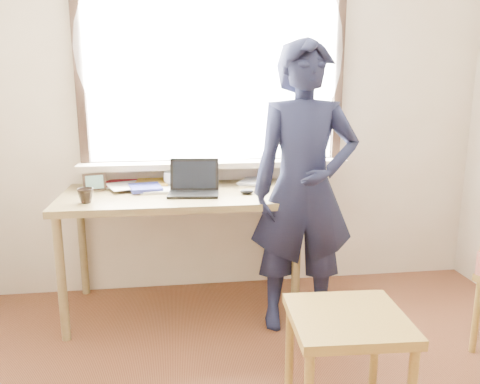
{
  "coord_description": "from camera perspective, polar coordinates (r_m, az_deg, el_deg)",
  "views": [
    {
      "loc": [
        -0.46,
        -1.3,
        1.47
      ],
      "look_at": [
        -0.16,
        0.95,
        0.94
      ],
      "focal_mm": 35.0,
      "sensor_mm": 36.0,
      "label": 1
    }
  ],
  "objects": [
    {
      "name": "laptop",
      "position": [
        2.96,
        -5.64,
        0.79
      ],
      "size": [
        0.33,
        0.28,
        0.21
      ],
      "color": "black",
      "rests_on": "desk"
    },
    {
      "name": "mug_dark",
      "position": [
        2.86,
        -18.31,
        -0.42
      ],
      "size": [
        0.13,
        0.13,
        0.09
      ],
      "primitive_type": "imported",
      "rotation": [
        0.0,
        0.0,
        -0.68
      ],
      "color": "black",
      "rests_on": "desk"
    },
    {
      "name": "book_b",
      "position": [
        3.31,
        0.21,
        1.39
      ],
      "size": [
        0.28,
        0.31,
        0.02
      ],
      "primitive_type": "imported",
      "rotation": [
        0.0,
        0.0,
        -0.42
      ],
      "color": "white",
      "rests_on": "desk"
    },
    {
      "name": "desk_clutter",
      "position": [
        3.14,
        -10.74,
        0.71
      ],
      "size": [
        0.77,
        0.45,
        0.04
      ],
      "color": "white",
      "rests_on": "desk"
    },
    {
      "name": "desk",
      "position": [
        3.03,
        -7.3,
        -1.59
      ],
      "size": [
        1.49,
        0.74,
        0.8
      ],
      "color": "brown",
      "rests_on": "ground"
    },
    {
      "name": "picture_frame",
      "position": [
        3.14,
        -17.32,
        1.01
      ],
      "size": [
        0.14,
        0.05,
        0.11
      ],
      "color": "black",
      "rests_on": "desk"
    },
    {
      "name": "work_chair",
      "position": [
        2.17,
        12.95,
        -16.22
      ],
      "size": [
        0.51,
        0.49,
        0.5
      ],
      "color": "olive",
      "rests_on": "ground"
    },
    {
      "name": "room_shell",
      "position": [
        1.58,
        9.11,
        18.96
      ],
      "size": [
        3.52,
        4.02,
        2.61
      ],
      "color": "beige",
      "rests_on": "ground"
    },
    {
      "name": "mug_white",
      "position": [
        3.18,
        -8.16,
        1.56
      ],
      "size": [
        0.17,
        0.17,
        0.1
      ],
      "primitive_type": "imported",
      "rotation": [
        0.0,
        0.0,
        0.36
      ],
      "color": "white",
      "rests_on": "desk"
    },
    {
      "name": "person",
      "position": [
        2.79,
        7.82,
        0.32
      ],
      "size": [
        0.66,
        0.45,
        1.73
      ],
      "primitive_type": "imported",
      "rotation": [
        0.0,
        0.0,
        -0.06
      ],
      "color": "black",
      "rests_on": "ground"
    },
    {
      "name": "book_a",
      "position": [
        3.24,
        -14.42,
        0.76
      ],
      "size": [
        0.26,
        0.29,
        0.02
      ],
      "primitive_type": "imported",
      "rotation": [
        0.0,
        0.0,
        0.44
      ],
      "color": "white",
      "rests_on": "desk"
    },
    {
      "name": "mouse",
      "position": [
        2.94,
        0.85,
        0.06
      ],
      "size": [
        0.09,
        0.06,
        0.03
      ],
      "primitive_type": "ellipsoid",
      "color": "black",
      "rests_on": "desk"
    }
  ]
}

